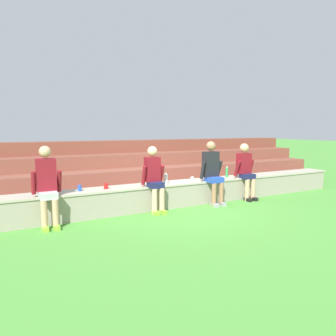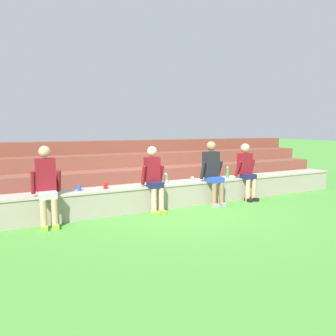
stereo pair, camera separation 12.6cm
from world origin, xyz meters
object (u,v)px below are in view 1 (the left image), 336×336
(water_bottle_near_left, at_px, (166,179))
(plastic_cup_left_end, at_px, (192,179))
(water_bottle_near_right, at_px, (227,172))
(water_bottle_mid_left, at_px, (248,172))
(plastic_cup_middle, at_px, (106,186))
(person_right_of_center, at_px, (246,169))
(person_left_of_center, at_px, (154,177))
(person_far_left, at_px, (47,184))
(plastic_cup_right_end, at_px, (80,188))
(person_center, at_px, (212,170))

(water_bottle_near_left, xyz_separation_m, plastic_cup_left_end, (0.72, 0.02, -0.06))
(water_bottle_near_right, distance_m, water_bottle_mid_left, 0.67)
(water_bottle_near_left, distance_m, plastic_cup_left_end, 0.72)
(water_bottle_near_right, relative_size, water_bottle_mid_left, 1.18)
(water_bottle_near_right, xyz_separation_m, plastic_cup_middle, (-3.19, -0.07, -0.07))
(person_right_of_center, relative_size, water_bottle_near_right, 5.08)
(person_left_of_center, bearing_deg, plastic_cup_middle, 166.23)
(person_left_of_center, distance_m, plastic_cup_left_end, 1.16)
(person_far_left, height_order, plastic_cup_right_end, person_far_left)
(person_far_left, distance_m, water_bottle_near_left, 2.57)
(person_left_of_center, height_order, water_bottle_mid_left, person_left_of_center)
(water_bottle_near_left, bearing_deg, person_right_of_center, -5.33)
(person_far_left, bearing_deg, person_center, 0.23)
(person_center, height_order, plastic_cup_right_end, person_center)
(water_bottle_near_right, relative_size, plastic_cup_middle, 2.35)
(water_bottle_mid_left, bearing_deg, person_center, -168.90)
(water_bottle_near_left, bearing_deg, person_left_of_center, -150.94)
(water_bottle_mid_left, relative_size, plastic_cup_right_end, 1.96)
(person_left_of_center, xyz_separation_m, person_right_of_center, (2.56, 0.02, 0.02))
(person_far_left, relative_size, person_right_of_center, 1.04)
(water_bottle_near_right, bearing_deg, plastic_cup_right_end, -179.35)
(person_center, bearing_deg, person_left_of_center, 179.53)
(person_right_of_center, distance_m, plastic_cup_left_end, 1.47)
(person_left_of_center, xyz_separation_m, plastic_cup_right_end, (-1.52, 0.27, -0.15))
(plastic_cup_left_end, bearing_deg, water_bottle_near_left, -178.16)
(water_bottle_near_right, height_order, water_bottle_near_left, water_bottle_near_right)
(person_right_of_center, distance_m, water_bottle_mid_left, 0.40)
(person_center, bearing_deg, person_far_left, -179.77)
(plastic_cup_middle, relative_size, plastic_cup_right_end, 0.98)
(water_bottle_near_right, xyz_separation_m, plastic_cup_left_end, (-1.09, -0.07, -0.08))
(plastic_cup_right_end, bearing_deg, person_far_left, -154.73)
(person_far_left, relative_size, water_bottle_mid_left, 6.24)
(water_bottle_mid_left, distance_m, plastic_cup_left_end, 1.75)
(person_far_left, bearing_deg, person_left_of_center, 0.72)
(person_center, relative_size, plastic_cup_left_end, 14.80)
(plastic_cup_left_end, bearing_deg, water_bottle_near_right, 3.80)
(person_center, bearing_deg, plastic_cup_right_end, 174.61)
(water_bottle_mid_left, relative_size, plastic_cup_left_end, 2.35)
(person_far_left, distance_m, person_left_of_center, 2.15)
(person_center, distance_m, person_right_of_center, 1.05)
(person_center, xyz_separation_m, plastic_cup_right_end, (-3.03, 0.29, -0.20))
(person_center, bearing_deg, water_bottle_near_left, 168.23)
(water_bottle_near_right, distance_m, water_bottle_near_left, 1.81)
(person_far_left, bearing_deg, water_bottle_near_left, 5.54)
(plastic_cup_left_end, bearing_deg, water_bottle_mid_left, 0.31)
(water_bottle_near_left, relative_size, water_bottle_mid_left, 1.01)
(person_far_left, bearing_deg, water_bottle_mid_left, 3.19)
(water_bottle_near_right, bearing_deg, water_bottle_mid_left, -5.38)
(person_center, bearing_deg, plastic_cup_middle, 174.19)
(water_bottle_near_right, relative_size, plastic_cup_right_end, 2.31)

